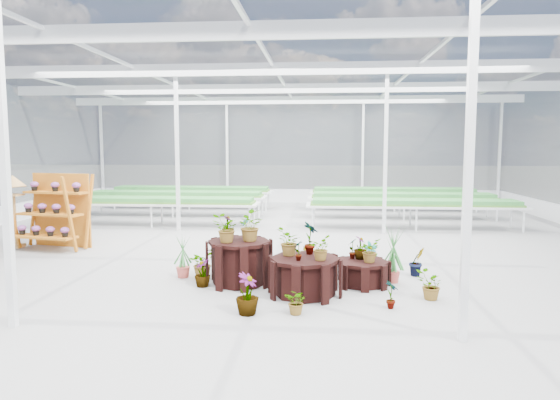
# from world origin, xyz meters

# --- Properties ---
(ground_plane) EXTENTS (24.00, 24.00, 0.00)m
(ground_plane) POSITION_xyz_m (0.00, 0.00, 0.00)
(ground_plane) COLOR gray
(ground_plane) RESTS_ON ground
(greenhouse_shell) EXTENTS (18.00, 24.00, 4.50)m
(greenhouse_shell) POSITION_xyz_m (0.00, 0.00, 2.25)
(greenhouse_shell) COLOR white
(greenhouse_shell) RESTS_ON ground
(steel_frame) EXTENTS (18.00, 24.00, 4.50)m
(steel_frame) POSITION_xyz_m (0.00, 0.00, 2.25)
(steel_frame) COLOR silver
(steel_frame) RESTS_ON ground
(nursery_benches) EXTENTS (16.00, 7.00, 0.84)m
(nursery_benches) POSITION_xyz_m (0.00, 7.20, 0.42)
(nursery_benches) COLOR silver
(nursery_benches) RESTS_ON ground
(plinth_tall) EXTENTS (1.45, 1.45, 0.79)m
(plinth_tall) POSITION_xyz_m (-0.26, -1.58, 0.40)
(plinth_tall) COLOR black
(plinth_tall) RESTS_ON ground
(plinth_mid) EXTENTS (1.41, 1.41, 0.63)m
(plinth_mid) POSITION_xyz_m (0.94, -2.18, 0.32)
(plinth_mid) COLOR black
(plinth_mid) RESTS_ON ground
(plinth_low) EXTENTS (1.00, 1.00, 0.44)m
(plinth_low) POSITION_xyz_m (1.94, -1.48, 0.22)
(plinth_low) COLOR black
(plinth_low) RESTS_ON ground
(shelf_rack) EXTENTS (1.87, 1.23, 1.82)m
(shelf_rack) POSITION_xyz_m (-5.29, 1.10, 0.91)
(shelf_rack) COLOR #AC6015
(shelf_rack) RESTS_ON ground
(bird_table) EXTENTS (0.55, 0.55, 1.79)m
(bird_table) POSITION_xyz_m (-6.30, 1.24, 0.90)
(bird_table) COLOR #AD7F44
(bird_table) RESTS_ON ground
(nursery_plants) EXTENTS (4.84, 3.21, 1.34)m
(nursery_plants) POSITION_xyz_m (0.53, -1.54, 0.54)
(nursery_plants) COLOR #327736
(nursery_plants) RESTS_ON ground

